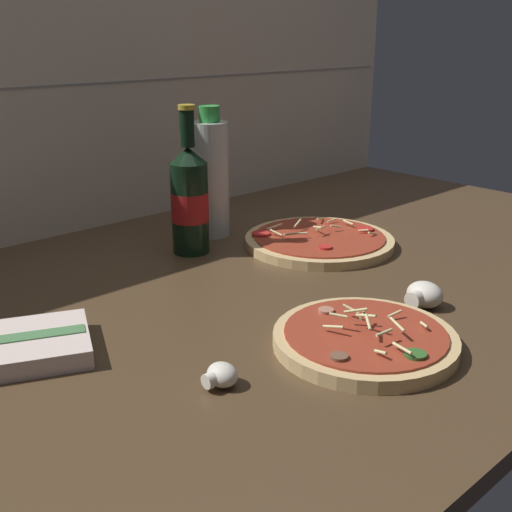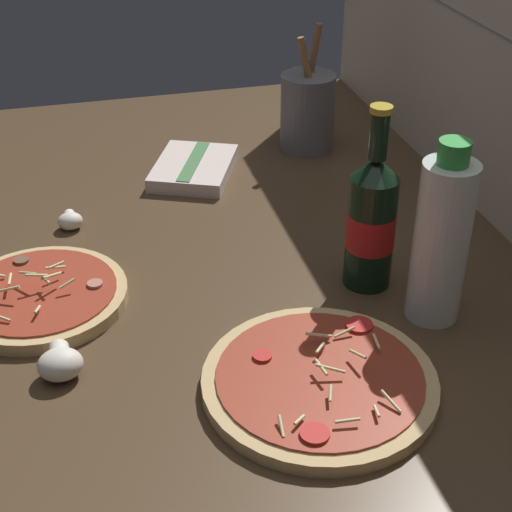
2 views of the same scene
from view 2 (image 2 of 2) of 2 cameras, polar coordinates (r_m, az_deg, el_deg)
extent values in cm
cube|color=#4C3823|center=(102.27, -2.32, -4.69)|extent=(160.00, 90.00, 2.50)
cylinder|color=tan|center=(106.56, -15.39, -2.88)|extent=(22.68, 22.68, 1.77)
cylinder|color=#9E3823|center=(105.99, -15.47, -2.43)|extent=(19.96, 19.96, 0.30)
cylinder|color=#B7755B|center=(104.95, -11.63, -1.99)|extent=(2.06, 2.06, 0.40)
cylinder|color=brown|center=(112.35, -16.70, -0.30)|extent=(2.08, 2.08, 0.40)
cylinder|color=beige|center=(106.28, -17.47, -1.62)|extent=(2.63, 0.61, 0.37)
cylinder|color=beige|center=(104.44, -14.60, -1.37)|extent=(2.03, 2.53, 0.99)
cylinder|color=beige|center=(106.60, -14.31, -0.63)|extent=(1.31, 2.19, 0.43)
cylinder|color=beige|center=(105.84, -16.27, -1.20)|extent=(2.18, 2.39, 0.97)
cylinder|color=beige|center=(103.72, -13.57, -1.96)|extent=(1.02, 2.27, 1.01)
cylinder|color=beige|center=(101.04, -17.90, -4.33)|extent=(1.46, 1.87, 0.63)
cylinder|color=beige|center=(108.14, -14.39, -0.81)|extent=(0.98, 2.76, 0.94)
cylinder|color=beige|center=(104.83, -15.67, -1.35)|extent=(0.62, 2.83, 1.03)
cylinder|color=beige|center=(104.37, -15.03, -1.71)|extent=(2.19, 1.26, 0.58)
cylinder|color=beige|center=(100.92, -15.62, -3.77)|extent=(2.06, 0.93, 0.76)
cylinder|color=beige|center=(104.00, -17.48, -2.29)|extent=(1.04, 2.65, 0.99)
cylinder|color=tan|center=(89.95, 4.63, -9.15)|extent=(26.78, 26.78, 1.62)
cylinder|color=#9E3823|center=(89.32, 4.66, -8.69)|extent=(23.57, 23.57, 0.30)
cylinder|color=red|center=(82.20, 4.30, -12.76)|extent=(3.15, 3.15, 0.40)
cylinder|color=red|center=(91.17, 0.47, -7.28)|extent=(2.24, 2.24, 0.40)
cylinder|color=red|center=(96.65, 7.52, -4.99)|extent=(3.34, 3.34, 0.40)
cylinder|color=beige|center=(88.11, 4.76, -8.05)|extent=(2.77, 0.77, 0.42)
cylinder|color=beige|center=(86.06, 9.79, -10.36)|extent=(3.06, 1.45, 1.12)
cylinder|color=beige|center=(90.24, 7.41, -7.09)|extent=(2.78, 1.24, 1.07)
cylinder|color=beige|center=(82.49, 1.84, -12.26)|extent=(2.50, 0.57, 1.16)
cylinder|color=beige|center=(93.05, 4.59, -5.74)|extent=(0.37, 3.32, 1.36)
cylinder|color=beige|center=(93.76, 8.76, -6.16)|extent=(3.37, 1.01, 0.90)
cylinder|color=beige|center=(82.98, 3.18, -11.81)|extent=(1.47, 1.66, 0.56)
cylinder|color=beige|center=(88.24, 5.43, -8.14)|extent=(1.56, 3.28, 1.11)
cylinder|color=beige|center=(83.08, 6.68, -11.80)|extent=(0.68, 2.67, 0.48)
cylinder|color=beige|center=(85.63, 5.43, -9.90)|extent=(2.10, 1.10, 0.83)
cylinder|color=beige|center=(84.81, 8.76, -11.09)|extent=(1.97, 0.61, 0.58)
cylinder|color=beige|center=(94.55, 6.46, -5.51)|extent=(0.82, 2.74, 0.92)
cylinder|color=beige|center=(91.50, 4.68, -6.67)|extent=(1.74, 1.65, 0.39)
cylinder|color=black|center=(104.21, 8.32, 1.75)|extent=(6.42, 6.42, 15.74)
cone|color=black|center=(99.90, 8.73, 6.32)|extent=(6.42, 6.42, 2.74)
cylinder|color=black|center=(98.09, 8.94, 8.64)|extent=(2.44, 2.44, 6.08)
cylinder|color=gold|center=(96.79, 9.11, 10.51)|extent=(2.81, 2.81, 0.80)
cylinder|color=red|center=(104.05, 8.33, 1.90)|extent=(6.49, 6.49, 5.04)
cylinder|color=silver|center=(98.01, 13.29, 0.91)|extent=(6.85, 6.85, 21.20)
cylinder|color=green|center=(92.52, 14.21, 7.30)|extent=(3.77, 3.77, 2.89)
cylinder|color=white|center=(123.51, -13.41, 2.82)|extent=(1.70, 1.70, 1.70)
ellipsoid|color=silver|center=(122.18, -13.37, 2.49)|extent=(3.21, 3.78, 2.64)
cylinder|color=white|center=(94.81, -14.11, -6.87)|extent=(2.37, 2.37, 2.37)
ellipsoid|color=silver|center=(93.16, -14.05, -7.67)|extent=(4.47, 5.26, 3.68)
cylinder|color=slate|center=(143.74, 3.76, 10.40)|extent=(9.77, 9.77, 13.86)
cylinder|color=olive|center=(142.88, 4.03, 13.29)|extent=(2.82, 3.57, 16.98)
cylinder|color=olive|center=(140.42, 3.87, 12.63)|extent=(2.42, 4.67, 15.33)
cube|color=beige|center=(135.90, -4.55, 6.40)|extent=(20.25, 18.20, 2.40)
cube|color=#4C7F4C|center=(135.35, -4.57, 6.89)|extent=(15.30, 8.49, 0.16)
camera|label=1|loc=(1.56, -34.73, 18.39)|focal=45.00mm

